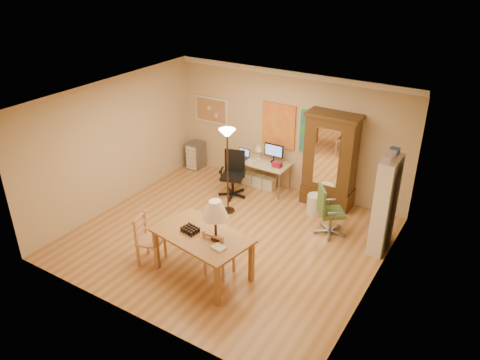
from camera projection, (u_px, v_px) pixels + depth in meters
The scene contains 16 objects.
floor at pixel (228, 238), 8.94m from camera, with size 5.50×5.50×0.00m, color #9F6B38.
crown_molding at pixel (291, 74), 9.62m from camera, with size 5.50×0.08×0.12m, color white.
corkboard at pixel (211, 110), 11.11m from camera, with size 0.90×0.04×0.62m, color tan.
art_panel_left at pixel (279, 126), 10.28m from camera, with size 0.80×0.04×1.00m, color gold.
art_panel_right at pixel (316, 134), 9.86m from camera, with size 0.75×0.04×0.95m, color teal.
dining_table at pixel (207, 228), 7.49m from camera, with size 1.72×1.20×1.49m.
ladder_chair_back at pixel (218, 254), 7.76m from camera, with size 0.42×0.40×0.90m.
ladder_chair_left at pixel (149, 240), 8.10m from camera, with size 0.51×0.52×0.92m.
torchiere_lamp at pixel (227, 147), 9.18m from camera, with size 0.33×0.33×1.83m.
computer_desk at pixel (260, 171), 10.64m from camera, with size 1.44×0.63×1.09m.
office_chair_black at pixel (233, 184), 10.35m from camera, with size 0.63×0.63×1.02m.
office_chair_green at pixel (329, 221), 8.96m from camera, with size 0.64×0.64×1.00m.
drawer_cart at pixel (196, 155), 11.61m from camera, with size 0.34×0.40×0.67m.
armoire at pixel (330, 166), 9.73m from camera, with size 1.11×0.52×2.03m.
bookshelf at pixel (385, 205), 8.26m from camera, with size 0.27×0.72×1.80m.
wastebin at pixel (315, 204), 9.67m from camera, with size 0.34×0.34×0.42m, color silver.
Camera 1 is at (4.15, -6.24, 5.00)m, focal length 35.00 mm.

